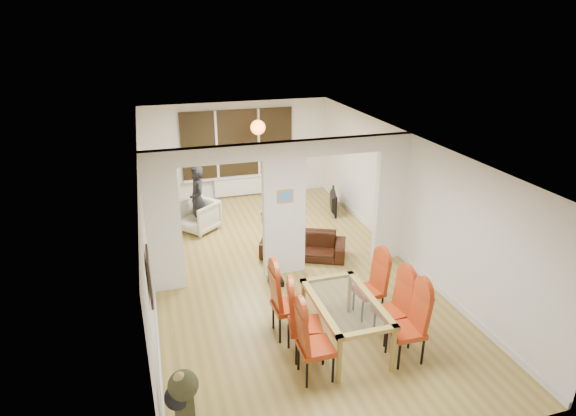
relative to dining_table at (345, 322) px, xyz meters
name	(u,v)px	position (x,y,z in m)	size (l,w,h in m)	color
floor	(284,271)	(-0.25, 2.43, -0.38)	(5.00, 9.00, 0.01)	olive
room_walls	(284,210)	(-0.25, 2.43, 0.92)	(5.00, 9.00, 2.60)	silver
divider_wall	(284,210)	(-0.25, 2.43, 0.92)	(5.00, 0.18, 2.60)	white
bay_window_blinds	(238,143)	(-0.25, 6.87, 1.12)	(3.00, 0.08, 1.80)	black
radiator	(240,186)	(-0.25, 6.83, -0.08)	(1.40, 0.08, 0.50)	white
pendant_light	(258,127)	(0.05, 5.73, 1.77)	(0.36, 0.36, 0.36)	orange
stair_newel	(179,381)	(-2.50, -0.77, 0.17)	(0.40, 1.20, 1.10)	tan
wall_poster	(149,276)	(-2.72, 0.03, 1.22)	(0.04, 0.52, 0.67)	gray
pillar_photo	(285,196)	(-0.25, 2.33, 1.22)	(0.30, 0.03, 0.25)	#4C8CD8
dining_table	(345,322)	(0.00, 0.00, 0.00)	(0.91, 1.62, 0.76)	olive
dining_chair_la	(316,342)	(-0.66, -0.55, 0.19)	(0.45, 0.45, 1.13)	#9D2F10
dining_chair_lb	(305,321)	(-0.65, -0.06, 0.20)	(0.46, 0.46, 1.16)	#9D2F10
dining_chair_lc	(289,301)	(-0.74, 0.49, 0.21)	(0.47, 0.47, 1.18)	#9D2F10
dining_chair_ra	(407,326)	(0.70, -0.57, 0.19)	(0.46, 0.46, 1.14)	#9D2F10
dining_chair_rb	(392,308)	(0.74, -0.07, 0.16)	(0.43, 0.43, 1.09)	#9D2F10
dining_chair_rc	(369,287)	(0.67, 0.60, 0.16)	(0.43, 0.43, 1.07)	#9D2F10
sofa	(303,245)	(0.31, 2.93, -0.12)	(1.74, 0.68, 0.51)	black
armchair	(198,216)	(-1.62, 4.86, -0.02)	(0.80, 0.78, 0.73)	beige
person	(198,200)	(-1.60, 4.85, 0.39)	(0.37, 0.56, 1.54)	black
television	(331,201)	(1.75, 5.07, -0.10)	(0.13, 0.96, 0.55)	black
coffee_table	(281,218)	(0.35, 4.79, -0.28)	(0.88, 0.44, 0.20)	black
bottle	(274,208)	(0.20, 4.85, -0.03)	(0.07, 0.07, 0.29)	#143F19
bowl	(274,215)	(0.17, 4.71, -0.15)	(0.23, 0.23, 0.06)	black
shoes	(276,282)	(-0.54, 1.99, -0.33)	(0.26, 0.28, 0.11)	black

